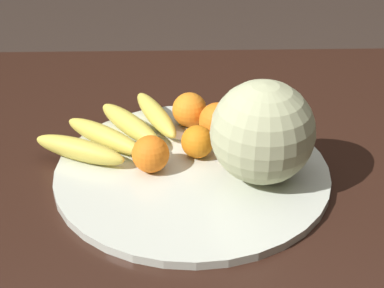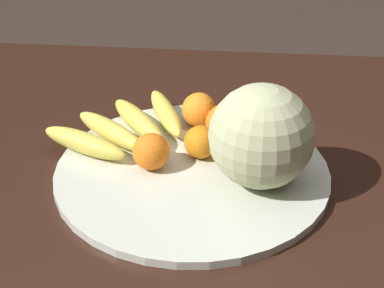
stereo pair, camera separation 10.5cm
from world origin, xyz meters
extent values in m
cube|color=black|center=(0.00, 0.00, 0.73)|extent=(1.26, 1.14, 0.04)
cube|color=black|center=(0.55, -0.48, 0.35)|extent=(0.07, 0.07, 0.71)
cylinder|color=beige|center=(0.06, -0.03, 0.76)|extent=(0.46, 0.46, 0.01)
torus|color=navy|center=(0.06, -0.03, 0.76)|extent=(0.46, 0.46, 0.01)
sphere|color=#B2B789|center=(-0.05, -0.01, 0.85)|extent=(0.17, 0.17, 0.17)
sphere|color=#473819|center=(0.13, -0.07, 0.78)|extent=(0.03, 0.03, 0.03)
ellipsoid|color=#DBC64C|center=(0.13, -0.19, 0.78)|extent=(0.10, 0.18, 0.04)
ellipsoid|color=#DBC64C|center=(0.17, -0.15, 0.78)|extent=(0.14, 0.17, 0.04)
ellipsoid|color=#DBC64C|center=(0.22, -0.11, 0.78)|extent=(0.16, 0.14, 0.04)
ellipsoid|color=#DBC64C|center=(0.25, -0.07, 0.78)|extent=(0.17, 0.11, 0.04)
sphere|color=orange|center=(0.06, -0.18, 0.80)|extent=(0.06, 0.06, 0.06)
sphere|color=orange|center=(0.05, -0.08, 0.79)|extent=(0.06, 0.06, 0.06)
sphere|color=orange|center=(0.13, -0.03, 0.79)|extent=(0.06, 0.06, 0.06)
sphere|color=orange|center=(0.02, -0.14, 0.80)|extent=(0.07, 0.07, 0.07)
cube|color=white|center=(0.08, -0.14, 0.77)|extent=(0.09, 0.06, 0.00)
camera|label=1|loc=(0.09, 0.86, 1.36)|focal=60.00mm
camera|label=2|loc=(-0.02, 0.86, 1.36)|focal=60.00mm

